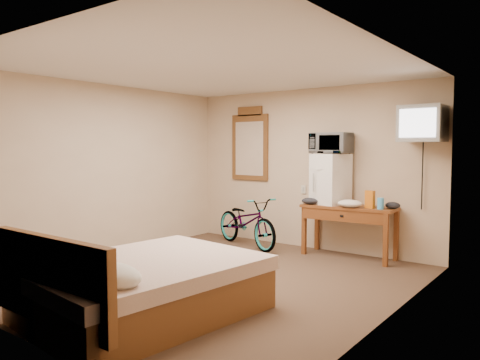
{
  "coord_description": "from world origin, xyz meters",
  "views": [
    {
      "loc": [
        3.56,
        -4.22,
        1.59
      ],
      "look_at": [
        -0.06,
        0.58,
        1.17
      ],
      "focal_mm": 35.0,
      "sensor_mm": 36.0,
      "label": 1
    }
  ],
  "objects_px": {
    "crt_television": "(423,124)",
    "bicycle": "(247,222)",
    "microwave": "(331,143)",
    "blue_cup": "(381,204)",
    "mini_fridge": "(330,179)",
    "wall_mirror": "(250,145)",
    "bed": "(139,286)",
    "desk": "(348,214)"
  },
  "relations": [
    {
      "from": "blue_cup",
      "to": "crt_television",
      "type": "bearing_deg",
      "value": 9.63
    },
    {
      "from": "crt_television",
      "to": "bicycle",
      "type": "bearing_deg",
      "value": -174.3
    },
    {
      "from": "microwave",
      "to": "bed",
      "type": "relative_size",
      "value": 0.25
    },
    {
      "from": "bicycle",
      "to": "mini_fridge",
      "type": "bearing_deg",
      "value": -58.01
    },
    {
      "from": "microwave",
      "to": "bicycle",
      "type": "xyz_separation_m",
      "value": [
        -1.31,
        -0.3,
        -1.25
      ]
    },
    {
      "from": "desk",
      "to": "bicycle",
      "type": "relative_size",
      "value": 0.89
    },
    {
      "from": "microwave",
      "to": "bicycle",
      "type": "distance_m",
      "value": 1.83
    },
    {
      "from": "crt_television",
      "to": "bicycle",
      "type": "xyz_separation_m",
      "value": [
        -2.62,
        -0.26,
        -1.49
      ]
    },
    {
      "from": "microwave",
      "to": "bed",
      "type": "height_order",
      "value": "microwave"
    },
    {
      "from": "bicycle",
      "to": "microwave",
      "type": "bearing_deg",
      "value": -58.0
    },
    {
      "from": "microwave",
      "to": "bicycle",
      "type": "bearing_deg",
      "value": -167.9
    },
    {
      "from": "crt_television",
      "to": "bed",
      "type": "height_order",
      "value": "crt_television"
    },
    {
      "from": "bed",
      "to": "mini_fridge",
      "type": "bearing_deg",
      "value": 85.64
    },
    {
      "from": "bed",
      "to": "wall_mirror",
      "type": "bearing_deg",
      "value": 110.43
    },
    {
      "from": "mini_fridge",
      "to": "wall_mirror",
      "type": "bearing_deg",
      "value": 172.46
    },
    {
      "from": "microwave",
      "to": "bed",
      "type": "xyz_separation_m",
      "value": [
        -0.26,
        -3.43,
        -1.35
      ]
    },
    {
      "from": "mini_fridge",
      "to": "crt_television",
      "type": "relative_size",
      "value": 1.22
    },
    {
      "from": "desk",
      "to": "microwave",
      "type": "bearing_deg",
      "value": 169.37
    },
    {
      "from": "mini_fridge",
      "to": "bicycle",
      "type": "height_order",
      "value": "mini_fridge"
    },
    {
      "from": "bed",
      "to": "crt_television",
      "type": "bearing_deg",
      "value": 65.22
    },
    {
      "from": "blue_cup",
      "to": "bicycle",
      "type": "height_order",
      "value": "blue_cup"
    },
    {
      "from": "bicycle",
      "to": "bed",
      "type": "distance_m",
      "value": 3.3
    },
    {
      "from": "blue_cup",
      "to": "wall_mirror",
      "type": "height_order",
      "value": "wall_mirror"
    },
    {
      "from": "blue_cup",
      "to": "mini_fridge",
      "type": "bearing_deg",
      "value": 171.36
    },
    {
      "from": "mini_fridge",
      "to": "crt_television",
      "type": "bearing_deg",
      "value": -1.66
    },
    {
      "from": "microwave",
      "to": "desk",
      "type": "bearing_deg",
      "value": -11.39
    },
    {
      "from": "crt_television",
      "to": "bed",
      "type": "relative_size",
      "value": 0.27
    },
    {
      "from": "mini_fridge",
      "to": "blue_cup",
      "type": "relative_size",
      "value": 4.77
    },
    {
      "from": "mini_fridge",
      "to": "wall_mirror",
      "type": "height_order",
      "value": "wall_mirror"
    },
    {
      "from": "desk",
      "to": "bicycle",
      "type": "bearing_deg",
      "value": -171.54
    },
    {
      "from": "blue_cup",
      "to": "bed",
      "type": "height_order",
      "value": "blue_cup"
    },
    {
      "from": "desk",
      "to": "blue_cup",
      "type": "height_order",
      "value": "blue_cup"
    },
    {
      "from": "wall_mirror",
      "to": "bed",
      "type": "relative_size",
      "value": 0.56
    },
    {
      "from": "blue_cup",
      "to": "wall_mirror",
      "type": "relative_size",
      "value": 0.12
    },
    {
      "from": "mini_fridge",
      "to": "microwave",
      "type": "xyz_separation_m",
      "value": [
        0.0,
        0.0,
        0.53
      ]
    },
    {
      "from": "desk",
      "to": "bed",
      "type": "xyz_separation_m",
      "value": [
        -0.57,
        -3.37,
        -0.33
      ]
    },
    {
      "from": "desk",
      "to": "crt_television",
      "type": "bearing_deg",
      "value": 1.15
    },
    {
      "from": "crt_television",
      "to": "bicycle",
      "type": "distance_m",
      "value": 3.02
    },
    {
      "from": "desk",
      "to": "bicycle",
      "type": "height_order",
      "value": "bicycle"
    },
    {
      "from": "mini_fridge",
      "to": "blue_cup",
      "type": "height_order",
      "value": "mini_fridge"
    },
    {
      "from": "mini_fridge",
      "to": "bed",
      "type": "relative_size",
      "value": 0.33
    },
    {
      "from": "desk",
      "to": "bed",
      "type": "bearing_deg",
      "value": -99.6
    }
  ]
}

